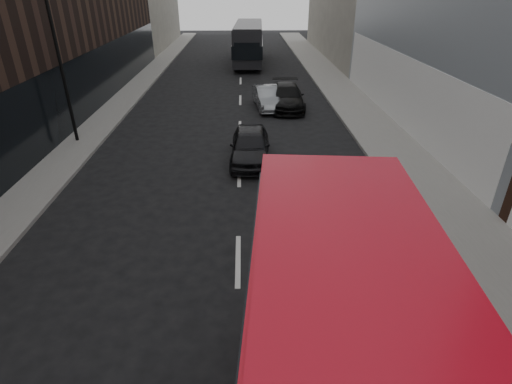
{
  "coord_description": "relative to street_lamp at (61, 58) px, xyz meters",
  "views": [
    {
      "loc": [
        0.24,
        -1.53,
        7.36
      ],
      "look_at": [
        0.52,
        7.62,
        2.5
      ],
      "focal_mm": 28.0,
      "sensor_mm": 36.0,
      "label": 1
    }
  ],
  "objects": [
    {
      "name": "sidewalk_right",
      "position": [
        15.72,
        7.0,
        -4.11
      ],
      "size": [
        3.0,
        80.0,
        0.15
      ],
      "primitive_type": "cube",
      "color": "slate",
      "rests_on": "ground"
    },
    {
      "name": "sidewalk_left",
      "position": [
        0.22,
        7.0,
        -4.11
      ],
      "size": [
        2.0,
        80.0,
        0.15
      ],
      "primitive_type": "cube",
      "color": "slate",
      "rests_on": "ground"
    },
    {
      "name": "street_lamp",
      "position": [
        0.0,
        0.0,
        0.0
      ],
      "size": [
        1.06,
        0.22,
        7.0
      ],
      "color": "black",
      "rests_on": "sidewalk_left"
    },
    {
      "name": "grey_bus",
      "position": [
        9.02,
        22.05,
        -2.19
      ],
      "size": [
        3.16,
        11.61,
        3.72
      ],
      "rotation": [
        0.0,
        0.0,
        -0.04
      ],
      "color": "black",
      "rests_on": "ground"
    },
    {
      "name": "car_a",
      "position": [
        8.72,
        -2.57,
        -3.44
      ],
      "size": [
        1.91,
        4.42,
        1.49
      ],
      "primitive_type": "imported",
      "rotation": [
        0.0,
        0.0,
        -0.04
      ],
      "color": "black",
      "rests_on": "ground"
    },
    {
      "name": "car_b",
      "position": [
        10.0,
        5.98,
        -3.49
      ],
      "size": [
        1.95,
        4.35,
        1.38
      ],
      "primitive_type": "imported",
      "rotation": [
        0.0,
        0.0,
        0.12
      ],
      "color": "gray",
      "rests_on": "ground"
    },
    {
      "name": "car_c",
      "position": [
        11.25,
        6.0,
        -3.44
      ],
      "size": [
        2.2,
        5.13,
        1.47
      ],
      "primitive_type": "imported",
      "rotation": [
        0.0,
        0.0,
        -0.03
      ],
      "color": "black",
      "rests_on": "ground"
    }
  ]
}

